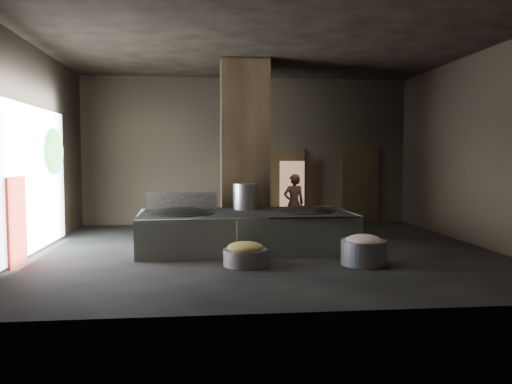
{
  "coord_description": "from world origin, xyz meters",
  "views": [
    {
      "loc": [
        -1.31,
        -10.92,
        2.07
      ],
      "look_at": [
        -0.12,
        0.71,
        1.25
      ],
      "focal_mm": 35.0,
      "sensor_mm": 36.0,
      "label": 1
    }
  ],
  "objects": [
    {
      "name": "wok_right",
      "position": [
        0.93,
        0.31,
        0.75
      ],
      "size": [
        1.39,
        1.39,
        0.39
      ],
      "primitive_type": "ellipsoid",
      "color": "black",
      "rests_on": "hearth_platform"
    },
    {
      "name": "ceiling",
      "position": [
        0.0,
        0.0,
        4.55
      ],
      "size": [
        10.0,
        9.0,
        0.1
      ],
      "primitive_type": "cube",
      "color": "black",
      "rests_on": "back_wall"
    },
    {
      "name": "hearth_platform",
      "position": [
        -0.42,
        0.26,
        0.41
      ],
      "size": [
        4.86,
        2.52,
        0.82
      ],
      "primitive_type": "cube",
      "rotation": [
        0.0,
        0.0,
        0.05
      ],
      "color": "#B8CDBA",
      "rests_on": "ground"
    },
    {
      "name": "meat_basin",
      "position": [
        1.72,
        -1.69,
        0.24
      ],
      "size": [
        1.08,
        1.08,
        0.48
      ],
      "primitive_type": "cylinder",
      "rotation": [
        0.0,
        0.0,
        0.28
      ],
      "color": "gray",
      "rests_on": "ground"
    },
    {
      "name": "wok_left",
      "position": [
        -1.87,
        0.21,
        0.75
      ],
      "size": [
        1.5,
        1.5,
        0.41
      ],
      "primitive_type": "ellipsoid",
      "color": "black",
      "rests_on": "hearth_platform"
    },
    {
      "name": "wok_left_rim",
      "position": [
        -1.87,
        0.21,
        0.82
      ],
      "size": [
        1.53,
        1.53,
        0.05
      ],
      "primitive_type": "cylinder",
      "color": "black",
      "rests_on": "hearth_platform"
    },
    {
      "name": "wok_right_rim",
      "position": [
        0.93,
        0.31,
        0.82
      ],
      "size": [
        1.42,
        1.42,
        0.05
      ],
      "primitive_type": "cylinder",
      "color": "black",
      "rests_on": "hearth_platform"
    },
    {
      "name": "floor",
      "position": [
        0.0,
        0.0,
        -0.05
      ],
      "size": [
        10.0,
        9.0,
        0.1
      ],
      "primitive_type": "cube",
      "color": "black",
      "rests_on": "ground"
    },
    {
      "name": "veg_basin",
      "position": [
        -0.55,
        -1.54,
        0.16
      ],
      "size": [
        1.09,
        1.09,
        0.31
      ],
      "primitive_type": "cylinder",
      "rotation": [
        0.0,
        0.0,
        0.36
      ],
      "color": "gray",
      "rests_on": "ground"
    },
    {
      "name": "doorway_near",
      "position": [
        1.2,
        4.45,
        1.1
      ],
      "size": [
        1.18,
        0.08,
        2.38
      ],
      "primitive_type": "cube",
      "color": "black",
      "rests_on": "ground"
    },
    {
      "name": "doorway_near_glow",
      "position": [
        1.35,
        4.15,
        1.05
      ],
      "size": [
        0.76,
        0.04,
        1.8
      ],
      "primitive_type": "cube",
      "color": "#8C6647",
      "rests_on": "ground"
    },
    {
      "name": "tree_silhouette",
      "position": [
        -4.85,
        1.3,
        2.2
      ],
      "size": [
        0.28,
        1.1,
        1.1
      ],
      "primitive_type": "ellipsoid",
      "color": "#194714",
      "rests_on": "left_opening"
    },
    {
      "name": "meat_fill",
      "position": [
        1.72,
        -1.69,
        0.45
      ],
      "size": [
        0.72,
        0.72,
        0.28
      ],
      "primitive_type": "ellipsoid",
      "color": "tan",
      "rests_on": "meat_basin"
    },
    {
      "name": "veg_fill",
      "position": [
        -0.55,
        -1.54,
        0.35
      ],
      "size": [
        0.7,
        0.7,
        0.21
      ],
      "primitive_type": "ellipsoid",
      "color": "olive",
      "rests_on": "veg_basin"
    },
    {
      "name": "right_wall",
      "position": [
        5.05,
        0.0,
        2.25
      ],
      "size": [
        0.1,
        9.0,
        4.5
      ],
      "primitive_type": "cube",
      "color": "black",
      "rests_on": "ground"
    },
    {
      "name": "ladle",
      "position": [
        -0.7,
        -1.39,
        0.55
      ],
      "size": [
        0.05,
        0.34,
        0.6
      ],
      "primitive_type": "cylinder",
      "rotation": [
        0.49,
        0.0,
        -0.08
      ],
      "color": "#989C9F",
      "rests_on": "veg_basin"
    },
    {
      "name": "back_wall",
      "position": [
        0.0,
        4.55,
        2.25
      ],
      "size": [
        10.0,
        0.1,
        4.5
      ],
      "primitive_type": "cube",
      "color": "black",
      "rests_on": "ground"
    },
    {
      "name": "stock_pot",
      "position": [
        -0.37,
        0.81,
        1.13
      ],
      "size": [
        0.58,
        0.58,
        0.62
      ],
      "primitive_type": "cylinder",
      "color": "#989C9F",
      "rests_on": "hearth_platform"
    },
    {
      "name": "left_wall",
      "position": [
        -5.05,
        0.0,
        2.25
      ],
      "size": [
        0.1,
        9.0,
        4.5
      ],
      "primitive_type": "cube",
      "color": "black",
      "rests_on": "ground"
    },
    {
      "name": "front_wall",
      "position": [
        0.0,
        -4.55,
        2.25
      ],
      "size": [
        10.0,
        0.1,
        4.5
      ],
      "primitive_type": "cube",
      "color": "black",
      "rests_on": "ground"
    },
    {
      "name": "doorway_far",
      "position": [
        3.6,
        4.45,
        1.1
      ],
      "size": [
        1.18,
        0.08,
        2.38
      ],
      "primitive_type": "cube",
      "color": "black",
      "rests_on": "ground"
    },
    {
      "name": "cook",
      "position": [
        1.1,
        2.45,
        0.81
      ],
      "size": [
        0.64,
        0.47,
        1.61
      ],
      "primitive_type": "imported",
      "rotation": [
        0.0,
        0.0,
        3.3
      ],
      "color": "#A05C51",
      "rests_on": "ground"
    },
    {
      "name": "splash_guard",
      "position": [
        -1.87,
        1.01,
        1.03
      ],
      "size": [
        1.65,
        0.15,
        0.41
      ],
      "primitive_type": "cube",
      "rotation": [
        0.0,
        0.0,
        0.05
      ],
      "color": "black",
      "rests_on": "hearth_platform"
    },
    {
      "name": "pavilion_sliver",
      "position": [
        -4.88,
        -1.1,
        0.85
      ],
      "size": [
        0.05,
        0.9,
        1.7
      ],
      "primitive_type": "cube",
      "color": "maroon",
      "rests_on": "ground"
    },
    {
      "name": "pillar",
      "position": [
        -0.3,
        1.9,
        2.25
      ],
      "size": [
        1.2,
        1.2,
        4.5
      ],
      "primitive_type": "cube",
      "color": "black",
      "rests_on": "ground"
    },
    {
      "name": "platform_cap",
      "position": [
        -0.42,
        0.26,
        0.82
      ],
      "size": [
        4.64,
        2.23,
        0.03
      ],
      "primitive_type": "cube",
      "color": "black",
      "rests_on": "hearth_platform"
    },
    {
      "name": "left_opening",
      "position": [
        -4.95,
        0.2,
        1.6
      ],
      "size": [
        0.04,
        4.2,
        3.1
      ],
      "primitive_type": "cube",
      "color": "white",
      "rests_on": "ground"
    },
    {
      "name": "doorway_far_glow",
      "position": [
        3.56,
        4.45,
        1.05
      ],
      "size": [
        0.74,
        0.04,
        1.76
      ],
      "primitive_type": "cube",
      "color": "#8C6647",
      "rests_on": "ground"
    }
  ]
}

